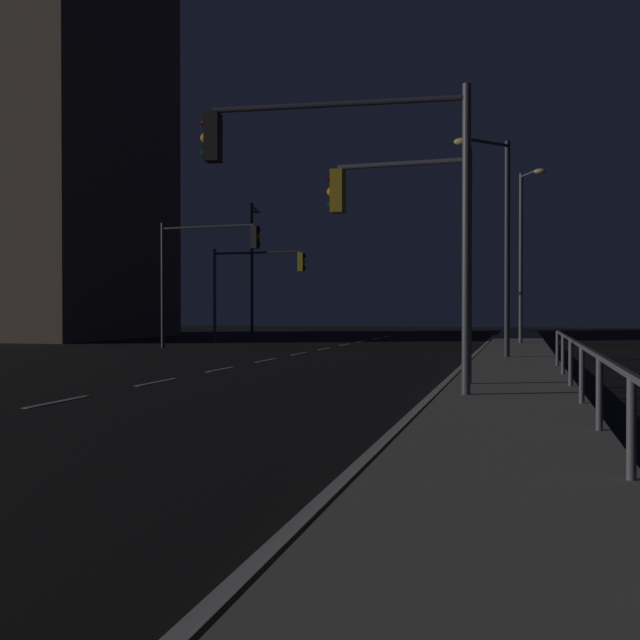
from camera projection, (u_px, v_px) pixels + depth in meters
The scene contains 12 objects.
ground_plane at pixel (228, 368), 22.47m from camera, with size 112.00×112.00×0.00m, color black.
sidewalk_right at pixel (514, 371), 20.43m from camera, with size 2.60×77.00×0.14m, color #9E937F.
lane_markings_center at pixel (266, 360), 25.85m from camera, with size 0.14×50.00×0.01m.
lane_edge_line at pixel (468, 361), 25.66m from camera, with size 0.14×53.00×0.01m.
traffic_light_near_left at pixel (348, 177), 14.60m from camera, with size 5.18×0.56×5.69m.
traffic_light_mid_right at pixel (256, 274), 39.98m from camera, with size 5.16×0.61×4.89m.
traffic_light_overhead_east at pixel (404, 221), 16.67m from camera, with size 3.18×0.43×4.95m.
traffic_light_mid_left at pixel (204, 258), 33.62m from camera, with size 4.82×0.72×5.54m.
street_lamp_far_end at pixel (524, 241), 35.86m from camera, with size 1.18×2.09×7.92m.
street_lamp_corner at pixel (253, 258), 47.25m from camera, with size 0.80×2.33×8.14m.
street_lamp_median at pixel (499, 225), 25.32m from camera, with size 1.72×1.74×7.11m.
barrier_fence at pixel (590, 365), 11.44m from camera, with size 0.09×21.11×0.98m.
Camera 1 is at (8.24, -3.55, 1.70)m, focal length 43.56 mm.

